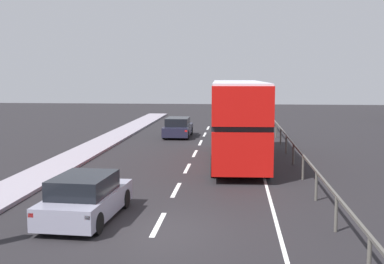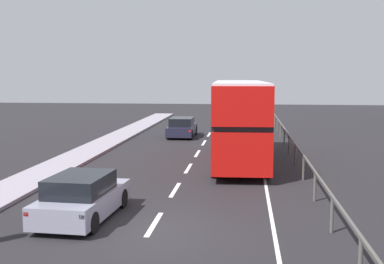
{
  "view_description": "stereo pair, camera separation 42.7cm",
  "coord_description": "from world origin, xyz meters",
  "views": [
    {
      "loc": [
        2.3,
        -13.67,
        4.54
      ],
      "look_at": [
        0.45,
        6.89,
        2.07
      ],
      "focal_mm": 45.38,
      "sensor_mm": 36.0,
      "label": 1
    },
    {
      "loc": [
        2.72,
        -13.62,
        4.54
      ],
      "look_at": [
        0.45,
        6.89,
        2.07
      ],
      "focal_mm": 45.38,
      "sensor_mm": 36.0,
      "label": 2
    }
  ],
  "objects": [
    {
      "name": "ground_plane",
      "position": [
        0.0,
        0.0,
        -0.05
      ],
      "size": [
        75.82,
        120.0,
        0.1
      ],
      "primitive_type": "cube",
      "color": "black"
    },
    {
      "name": "lane_paint_markings",
      "position": [
        2.11,
        8.22,
        0.0
      ],
      "size": [
        3.73,
        46.0,
        0.01
      ],
      "color": "silver",
      "rests_on": "ground"
    },
    {
      "name": "bridge_side_railing",
      "position": [
        5.23,
        9.0,
        0.89
      ],
      "size": [
        0.1,
        42.0,
        1.09
      ],
      "color": "#514D47",
      "rests_on": "ground"
    },
    {
      "name": "hatchback_car_near",
      "position": [
        -2.35,
        0.79,
        0.69
      ],
      "size": [
        2.07,
        4.28,
        1.44
      ],
      "rotation": [
        0.0,
        0.0,
        -0.06
      ],
      "color": "gray",
      "rests_on": "ground"
    },
    {
      "name": "double_decker_bus_red",
      "position": [
        2.41,
        11.29,
        2.23
      ],
      "size": [
        2.92,
        10.93,
        4.16
      ],
      "rotation": [
        0.0,
        0.0,
        0.04
      ],
      "color": "red",
      "rests_on": "ground"
    },
    {
      "name": "sedan_car_ahead",
      "position": [
        -1.85,
        21.06,
        0.68
      ],
      "size": [
        1.86,
        4.22,
        1.41
      ],
      "rotation": [
        0.0,
        0.0,
        -0.0
      ],
      "color": "#1E1E32",
      "rests_on": "ground"
    }
  ]
}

